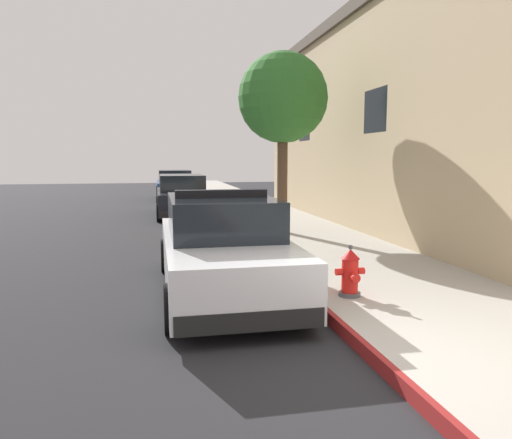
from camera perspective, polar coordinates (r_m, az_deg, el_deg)
ground_plane at (r=14.56m, az=-19.96°, el=-2.24°), size 29.42×60.00×0.20m
sidewalk_pavement at (r=14.89m, az=3.50°, el=-0.91°), size 3.22×60.00×0.17m
curb_painted_edge at (r=14.55m, az=-2.78°, el=-1.09°), size 0.08×60.00×0.17m
storefront_building at (r=14.27m, az=24.00°, el=10.94°), size 5.73×21.51×6.50m
police_cruiser at (r=7.90m, az=-4.00°, el=-3.31°), size 1.94×4.84×1.68m
parked_car_silver_ahead at (r=18.76m, az=-8.71°, el=2.72°), size 1.94×4.84×1.56m
parked_car_dark_far at (r=26.32m, az=-9.54°, el=3.97°), size 1.94×4.84×1.56m
fire_hydrant at (r=7.26m, az=11.02°, el=-6.18°), size 0.44×0.40×0.76m
street_tree at (r=13.26m, az=3.18°, el=13.98°), size 2.39×2.39×4.81m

